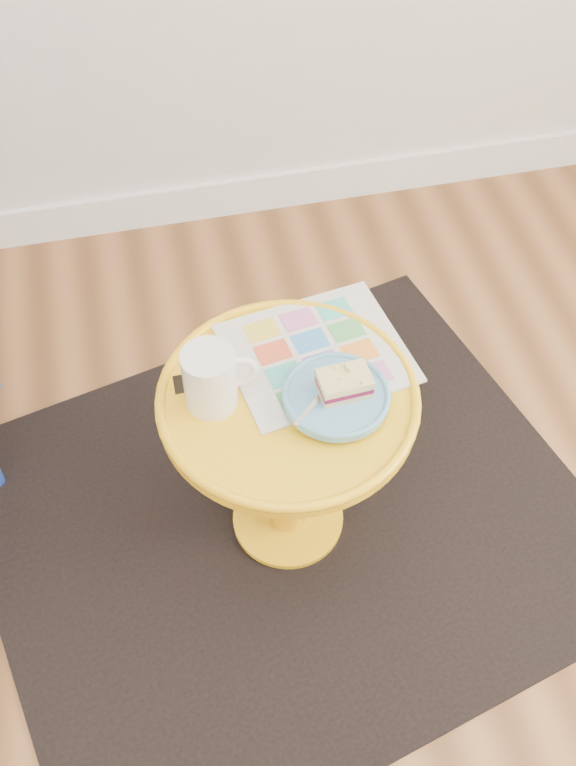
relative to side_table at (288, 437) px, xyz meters
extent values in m
cube|color=white|center=(-0.10, 1.07, -0.27)|extent=(4.00, 0.02, 0.12)
cube|color=black|center=(0.00, 0.00, -0.33)|extent=(1.53, 1.38, 0.01)
cylinder|color=yellow|center=(0.00, 0.00, -0.32)|extent=(0.25, 0.25, 0.02)
cylinder|color=yellow|center=(0.00, 0.00, -0.10)|extent=(0.08, 0.08, 0.41)
cylinder|color=yellow|center=(0.00, 0.00, 0.12)|extent=(0.48, 0.48, 0.02)
cube|color=silver|center=(0.08, 0.09, 0.13)|extent=(0.37, 0.33, 0.01)
cylinder|color=white|center=(-0.14, 0.02, 0.19)|extent=(0.10, 0.10, 0.13)
torus|color=white|center=(-0.09, 0.02, 0.20)|extent=(0.07, 0.01, 0.07)
cylinder|color=#D1B78C|center=(-0.14, 0.02, 0.25)|extent=(0.09, 0.09, 0.01)
cylinder|color=#5C9DC3|center=(0.08, -0.03, 0.14)|extent=(0.08, 0.08, 0.01)
cylinder|color=#5C9DC3|center=(0.08, -0.03, 0.15)|extent=(0.19, 0.19, 0.02)
cube|color=#D3BC8C|center=(0.10, -0.03, 0.16)|extent=(0.10, 0.07, 0.01)
cube|color=maroon|center=(0.10, -0.03, 0.18)|extent=(0.09, 0.07, 0.01)
cube|color=#EADB8C|center=(0.10, -0.03, 0.19)|extent=(0.10, 0.07, 0.02)
cube|color=silver|center=(0.04, -0.05, 0.16)|extent=(0.09, 0.08, 0.00)
cube|color=silver|center=(0.09, 0.00, 0.16)|extent=(0.04, 0.04, 0.00)
camera|label=1|loc=(-0.21, -0.93, 1.37)|focal=40.00mm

